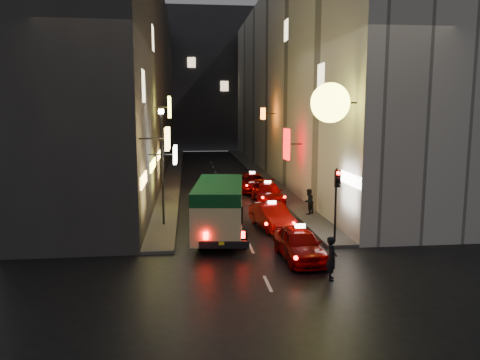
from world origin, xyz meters
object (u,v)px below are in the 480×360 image
object	(u,v)px
taxi_near	(300,241)
lamp_post	(162,159)
traffic_light	(337,189)
minibus	(219,203)
pedestrian_crossing	(332,255)

from	to	relation	value
taxi_near	lamp_post	xyz separation A→B (m)	(-6.04, 6.35, 2.92)
traffic_light	lamp_post	bearing A→B (deg)	151.09
taxi_near	traffic_light	bearing A→B (deg)	40.10
minibus	pedestrian_crossing	size ratio (longest dim) A/B	3.54
pedestrian_crossing	taxi_near	bearing A→B (deg)	26.74
traffic_light	minibus	bearing A→B (deg)	159.29
pedestrian_crossing	traffic_light	bearing A→B (deg)	-6.82
minibus	lamp_post	distance (m)	4.29
taxi_near	lamp_post	bearing A→B (deg)	133.55
traffic_light	lamp_post	distance (m)	9.42
traffic_light	lamp_post	world-z (taller)	lamp_post
lamp_post	taxi_near	bearing A→B (deg)	-46.45
taxi_near	traffic_light	distance (m)	3.40
pedestrian_crossing	traffic_light	world-z (taller)	traffic_light
minibus	traffic_light	distance (m)	5.78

